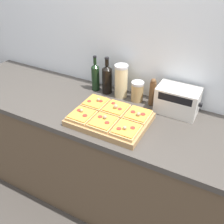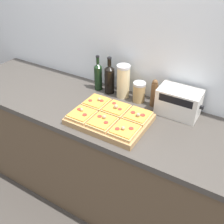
% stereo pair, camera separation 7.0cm
% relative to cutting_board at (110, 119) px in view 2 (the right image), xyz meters
% --- Properties ---
extents(wall_back, '(6.00, 0.06, 2.50)m').
position_rel_cutting_board_xyz_m(wall_back, '(-0.04, 0.46, 0.32)').
color(wall_back, silver).
rests_on(wall_back, ground_plane).
extents(kitchen_counter, '(2.63, 0.67, 0.91)m').
position_rel_cutting_board_xyz_m(kitchen_counter, '(-0.04, 0.10, -0.47)').
color(kitchen_counter, brown).
rests_on(kitchen_counter, ground_plane).
extents(cutting_board, '(0.49, 0.36, 0.04)m').
position_rel_cutting_board_xyz_m(cutting_board, '(0.00, 0.00, 0.00)').
color(cutting_board, '#A37A4C').
rests_on(cutting_board, kitchen_counter).
extents(pizza_slice_back_left, '(0.15, 0.16, 0.05)m').
position_rel_cutting_board_xyz_m(pizza_slice_back_left, '(-0.16, 0.09, 0.03)').
color(pizza_slice_back_left, tan).
rests_on(pizza_slice_back_left, cutting_board).
extents(pizza_slice_back_center, '(0.15, 0.16, 0.06)m').
position_rel_cutting_board_xyz_m(pizza_slice_back_center, '(0.00, 0.09, 0.03)').
color(pizza_slice_back_center, tan).
rests_on(pizza_slice_back_center, cutting_board).
extents(pizza_slice_back_right, '(0.15, 0.16, 0.05)m').
position_rel_cutting_board_xyz_m(pizza_slice_back_right, '(0.16, 0.09, 0.03)').
color(pizza_slice_back_right, tan).
rests_on(pizza_slice_back_right, cutting_board).
extents(pizza_slice_front_left, '(0.15, 0.16, 0.05)m').
position_rel_cutting_board_xyz_m(pizza_slice_front_left, '(-0.16, -0.09, 0.03)').
color(pizza_slice_front_left, tan).
rests_on(pizza_slice_front_left, cutting_board).
extents(pizza_slice_front_center, '(0.15, 0.16, 0.05)m').
position_rel_cutting_board_xyz_m(pizza_slice_front_center, '(0.00, -0.09, 0.03)').
color(pizza_slice_front_center, tan).
rests_on(pizza_slice_front_center, cutting_board).
extents(pizza_slice_front_right, '(0.15, 0.16, 0.05)m').
position_rel_cutting_board_xyz_m(pizza_slice_front_right, '(0.16, -0.09, 0.03)').
color(pizza_slice_front_right, tan).
rests_on(pizza_slice_front_right, cutting_board).
extents(olive_oil_bottle, '(0.06, 0.06, 0.28)m').
position_rel_cutting_board_xyz_m(olive_oil_bottle, '(-0.30, 0.33, 0.09)').
color(olive_oil_bottle, black).
rests_on(olive_oil_bottle, kitchen_counter).
extents(wine_bottle, '(0.07, 0.07, 0.29)m').
position_rel_cutting_board_xyz_m(wine_bottle, '(-0.20, 0.33, 0.10)').
color(wine_bottle, black).
rests_on(wine_bottle, kitchen_counter).
extents(grain_jar_tall, '(0.10, 0.10, 0.25)m').
position_rel_cutting_board_xyz_m(grain_jar_tall, '(-0.09, 0.33, 0.11)').
color(grain_jar_tall, beige).
rests_on(grain_jar_tall, kitchen_counter).
extents(grain_jar_short, '(0.09, 0.09, 0.15)m').
position_rel_cutting_board_xyz_m(grain_jar_short, '(0.05, 0.33, 0.06)').
color(grain_jar_short, tan).
rests_on(grain_jar_short, kitchen_counter).
extents(pepper_mill, '(0.05, 0.05, 0.20)m').
position_rel_cutting_board_xyz_m(pepper_mill, '(0.16, 0.33, 0.08)').
color(pepper_mill, brown).
rests_on(pepper_mill, kitchen_counter).
extents(toaster_oven, '(0.30, 0.17, 0.19)m').
position_rel_cutting_board_xyz_m(toaster_oven, '(0.35, 0.32, 0.07)').
color(toaster_oven, beige).
rests_on(toaster_oven, kitchen_counter).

